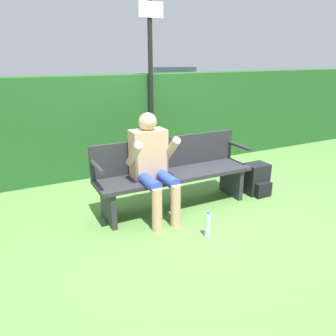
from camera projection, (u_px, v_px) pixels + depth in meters
name	position (u px, v px, depth m)	size (l,w,h in m)	color
ground_plane	(175.00, 207.00, 4.03)	(40.00, 40.00, 0.00)	#5B8942
hedge_back	(126.00, 123.00, 5.21)	(12.00, 0.43, 1.50)	#235623
park_bench	(173.00, 172.00, 3.94)	(1.92, 0.47, 0.84)	#2D2D33
person_seated	(152.00, 162.00, 3.63)	(0.53, 0.62, 1.18)	#DBA884
backpack	(256.00, 180.00, 4.39)	(0.30, 0.32, 0.41)	black
water_bottle	(208.00, 225.00, 3.34)	(0.06, 0.06, 0.27)	silver
signpost	(151.00, 81.00, 4.90)	(0.37, 0.09, 2.53)	black
parked_car	(173.00, 81.00, 15.63)	(4.33, 2.65, 1.29)	maroon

